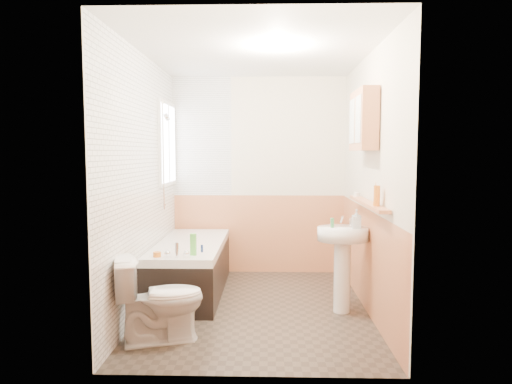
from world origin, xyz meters
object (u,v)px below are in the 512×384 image
toilet (160,299)px  pine_shelf (367,203)px  bathtub (191,266)px  sink (342,252)px  medicine_cabinet (363,120)px

toilet → pine_shelf: 2.03m
bathtub → pine_shelf: bearing=-21.9°
bathtub → sink: size_ratio=1.80×
bathtub → toilet: size_ratio=2.37×
toilet → medicine_cabinet: 2.43m
sink → toilet: bearing=-149.2°
bathtub → toilet: 1.30m
bathtub → medicine_cabinet: (1.74, -0.58, 1.55)m
medicine_cabinet → toilet: bearing=-158.0°
toilet → sink: 1.78m
sink → pine_shelf: pine_shelf is taller
toilet → sink: size_ratio=0.76×
toilet → bathtub: bearing=-18.4°
toilet → pine_shelf: size_ratio=0.56×
toilet → sink: (1.60, 0.73, 0.24)m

